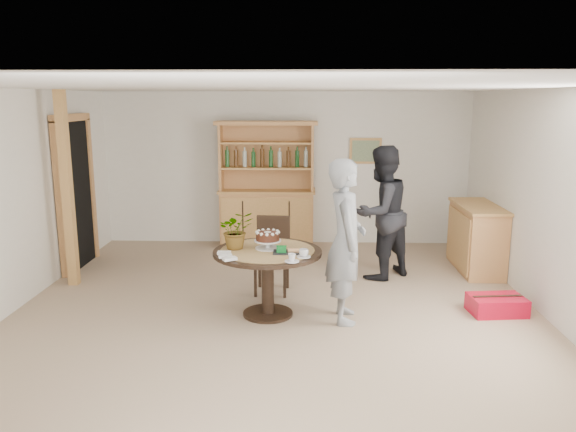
# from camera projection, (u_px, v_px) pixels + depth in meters

# --- Properties ---
(ground) EXTENTS (7.00, 7.00, 0.00)m
(ground) POSITION_uv_depth(u_px,v_px,m) (275.00, 322.00, 6.11)
(ground) COLOR tan
(ground) RESTS_ON ground
(room_shell) EXTENTS (6.04, 7.04, 2.52)m
(room_shell) POSITION_uv_depth(u_px,v_px,m) (274.00, 163.00, 5.76)
(room_shell) COLOR white
(room_shell) RESTS_ON ground
(doorway) EXTENTS (0.13, 1.10, 2.18)m
(doorway) POSITION_uv_depth(u_px,v_px,m) (75.00, 191.00, 7.93)
(doorway) COLOR black
(doorway) RESTS_ON ground
(pine_post) EXTENTS (0.12, 0.12, 2.50)m
(pine_post) POSITION_uv_depth(u_px,v_px,m) (67.00, 190.00, 7.11)
(pine_post) COLOR tan
(pine_post) RESTS_ON ground
(hutch) EXTENTS (1.62, 0.54, 2.04)m
(hutch) POSITION_uv_depth(u_px,v_px,m) (267.00, 205.00, 9.15)
(hutch) COLOR tan
(hutch) RESTS_ON ground
(sideboard) EXTENTS (0.54, 1.26, 0.94)m
(sideboard) POSITION_uv_depth(u_px,v_px,m) (477.00, 238.00, 7.88)
(sideboard) COLOR tan
(sideboard) RESTS_ON ground
(dining_table) EXTENTS (1.20, 1.20, 0.76)m
(dining_table) POSITION_uv_depth(u_px,v_px,m) (268.00, 263.00, 6.20)
(dining_table) COLOR black
(dining_table) RESTS_ON ground
(dining_chair) EXTENTS (0.45, 0.45, 0.95)m
(dining_chair) POSITION_uv_depth(u_px,v_px,m) (272.00, 249.00, 7.02)
(dining_chair) COLOR black
(dining_chair) RESTS_ON ground
(birthday_cake) EXTENTS (0.30, 0.30, 0.20)m
(birthday_cake) POSITION_uv_depth(u_px,v_px,m) (268.00, 238.00, 6.19)
(birthday_cake) COLOR white
(birthday_cake) RESTS_ON dining_table
(flower_vase) EXTENTS (0.47, 0.44, 0.42)m
(flower_vase) POSITION_uv_depth(u_px,v_px,m) (236.00, 230.00, 6.18)
(flower_vase) COLOR #3F7233
(flower_vase) RESTS_ON dining_table
(gift_tray) EXTENTS (0.30, 0.20, 0.08)m
(gift_tray) POSITION_uv_depth(u_px,v_px,m) (287.00, 251.00, 6.03)
(gift_tray) COLOR black
(gift_tray) RESTS_ON dining_table
(coffee_cup_a) EXTENTS (0.15, 0.15, 0.09)m
(coffee_cup_a) POSITION_uv_depth(u_px,v_px,m) (304.00, 253.00, 5.87)
(coffee_cup_a) COLOR silver
(coffee_cup_a) RESTS_ON dining_table
(coffee_cup_b) EXTENTS (0.15, 0.15, 0.08)m
(coffee_cup_b) POSITION_uv_depth(u_px,v_px,m) (292.00, 258.00, 5.71)
(coffee_cup_b) COLOR silver
(coffee_cup_b) RESTS_ON dining_table
(napkins) EXTENTS (0.24, 0.33, 0.03)m
(napkins) POSITION_uv_depth(u_px,v_px,m) (226.00, 256.00, 5.87)
(napkins) COLOR white
(napkins) RESTS_ON dining_table
(teen_boy) EXTENTS (0.44, 0.66, 1.78)m
(teen_boy) POSITION_uv_depth(u_px,v_px,m) (346.00, 241.00, 6.02)
(teen_boy) COLOR gray
(teen_boy) RESTS_ON ground
(adult_person) EXTENTS (1.10, 1.08, 1.79)m
(adult_person) POSITION_uv_depth(u_px,v_px,m) (381.00, 213.00, 7.48)
(adult_person) COLOR black
(adult_person) RESTS_ON ground
(red_suitcase) EXTENTS (0.64, 0.46, 0.21)m
(red_suitcase) POSITION_uv_depth(u_px,v_px,m) (497.00, 305.00, 6.34)
(red_suitcase) COLOR red
(red_suitcase) RESTS_ON ground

